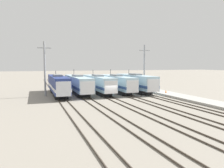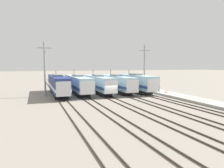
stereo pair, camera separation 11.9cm
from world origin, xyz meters
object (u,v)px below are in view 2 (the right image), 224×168
(locomotive_center_left, at_px, (78,84))
(locomotive_far_right, at_px, (136,83))
(locomotive_center_right, at_px, (117,83))
(catenary_tower_left, at_px, (45,68))
(locomotive_center, at_px, (98,84))
(traffic_cone, at_px, (166,91))
(locomotive_far_left, at_px, (58,85))
(catenary_tower_right, at_px, (144,68))

(locomotive_center_left, distance_m, locomotive_far_right, 13.53)
(locomotive_center_right, bearing_deg, locomotive_center_left, 172.54)
(locomotive_center_right, distance_m, catenary_tower_left, 16.43)
(locomotive_center, relative_size, traffic_cone, 29.36)
(locomotive_center, height_order, traffic_cone, locomotive_center)
(locomotive_far_left, bearing_deg, locomotive_center, 3.64)
(locomotive_center, bearing_deg, catenary_tower_right, -6.73)
(locomotive_center_right, xyz_separation_m, catenary_tower_left, (-16.00, -1.06, 3.57))
(locomotive_center_left, distance_m, locomotive_center, 4.55)
(locomotive_far_left, height_order, traffic_cone, locomotive_far_left)
(locomotive_center_left, distance_m, traffic_cone, 19.40)
(locomotive_far_left, distance_m, locomotive_center_left, 4.70)
(locomotive_center_right, bearing_deg, locomotive_far_left, -178.55)
(catenary_tower_left, relative_size, catenary_tower_right, 1.00)
(locomotive_center, xyz_separation_m, catenary_tower_left, (-11.54, -1.29, 3.57))
(catenary_tower_right, distance_m, traffic_cone, 8.07)
(locomotive_center, bearing_deg, locomotive_center_left, 168.11)
(locomotive_center, distance_m, locomotive_far_right, 8.98)
(locomotive_center_right, distance_m, traffic_cone, 11.21)
(locomotive_far_left, relative_size, traffic_cone, 30.06)
(traffic_cone, bearing_deg, locomotive_center, 151.01)
(traffic_cone, bearing_deg, locomotive_far_right, 124.55)
(locomotive_center_left, relative_size, catenary_tower_right, 1.78)
(locomotive_center, bearing_deg, locomotive_far_right, -7.59)
(locomotive_center, xyz_separation_m, locomotive_far_right, (8.91, -1.19, 0.08))
(locomotive_far_right, distance_m, catenary_tower_left, 20.74)
(locomotive_center_left, bearing_deg, locomotive_center, -11.89)
(locomotive_far_right, relative_size, catenary_tower_right, 1.53)
(locomotive_center_left, height_order, locomotive_center_right, locomotive_center_left)
(locomotive_far_left, bearing_deg, catenary_tower_right, -2.10)
(catenary_tower_right, bearing_deg, locomotive_center, 173.27)
(locomotive_far_right, xyz_separation_m, traffic_cone, (4.17, -6.06, -1.53))
(catenary_tower_left, bearing_deg, traffic_cone, -13.59)
(locomotive_center, distance_m, traffic_cone, 15.02)
(catenary_tower_left, bearing_deg, locomotive_far_right, 0.30)
(locomotive_center_left, bearing_deg, locomotive_far_left, -161.34)
(locomotive_center_left, bearing_deg, locomotive_far_right, -9.04)
(locomotive_center_left, height_order, locomotive_far_right, locomotive_center_left)
(locomotive_far_left, relative_size, catenary_tower_left, 1.70)
(locomotive_far_left, relative_size, locomotive_center, 1.02)
(catenary_tower_right, bearing_deg, catenary_tower_left, 180.00)
(locomotive_far_right, relative_size, traffic_cone, 26.94)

